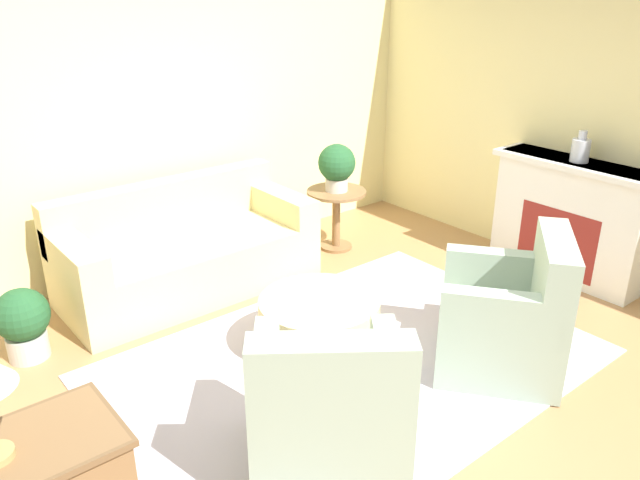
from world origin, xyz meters
TOP-DOWN VIEW (x-y plane):
  - ground_plane at (0.00, 0.00)m, footprint 16.00×16.00m
  - wall_back at (0.00, 2.48)m, footprint 8.84×0.12m
  - wall_right at (2.75, 0.00)m, footprint 0.12×9.37m
  - rug at (0.00, 0.00)m, footprint 3.39×2.35m
  - couch at (-0.32, 1.83)m, footprint 2.18×0.96m
  - armchair_left at (-0.82, -0.71)m, footprint 1.14×1.14m
  - armchair_right at (0.82, -0.71)m, footprint 1.14×1.14m
  - ottoman_table at (-0.09, 0.26)m, footprint 0.88×0.88m
  - side_table at (1.28, 1.67)m, footprint 0.59×0.59m
  - fireplace at (2.50, -0.15)m, footprint 0.44×1.47m
  - vase_mantel_near at (2.49, -0.15)m, footprint 0.16×0.16m
  - potted_plant_on_side_table at (1.28, 1.67)m, footprint 0.37×0.37m
  - potted_plant_floor at (-1.77, 1.57)m, footprint 0.39×0.39m

SIDE VIEW (x-z plane):
  - ground_plane at x=0.00m, z-range 0.00..0.00m
  - rug at x=0.00m, z-range 0.00..0.01m
  - ottoman_table at x=-0.09m, z-range 0.07..0.50m
  - potted_plant_floor at x=-1.77m, z-range 0.02..0.57m
  - couch at x=-0.32m, z-range -0.12..0.79m
  - armchair_left at x=-0.82m, z-range -0.12..0.88m
  - armchair_right at x=0.82m, z-range -0.12..0.88m
  - side_table at x=1.28m, z-range 0.12..0.74m
  - fireplace at x=2.50m, z-range 0.03..1.12m
  - potted_plant_on_side_table at x=1.28m, z-range 0.64..1.11m
  - vase_mantel_near at x=2.49m, z-range 1.07..1.34m
  - wall_back at x=0.00m, z-range 0.00..2.80m
  - wall_right at x=2.75m, z-range 0.00..2.80m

